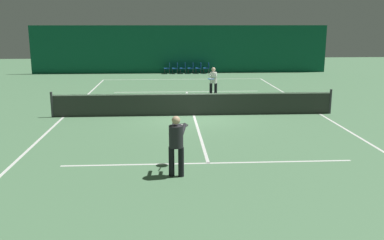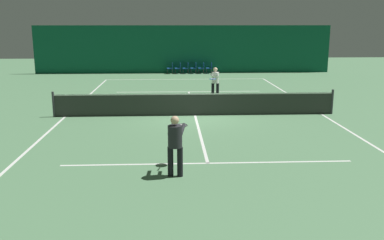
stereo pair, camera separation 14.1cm
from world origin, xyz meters
The scene contains 17 objects.
ground_plane centered at (0.00, 0.00, 0.00)m, with size 60.00×60.00×0.00m, color #56845B.
backdrop_curtain centered at (0.00, 15.77, 1.83)m, with size 23.00×0.12×3.67m.
court_line_baseline_far centered at (0.00, 11.90, 0.00)m, with size 11.00×0.10×0.00m.
court_line_service_far centered at (0.00, 6.40, 0.00)m, with size 8.25×0.10×0.00m.
court_line_service_near centered at (0.00, -6.40, 0.00)m, with size 8.25×0.10×0.00m.
court_line_sideline_left centered at (-5.50, 0.00, 0.00)m, with size 0.10×23.80×0.00m.
court_line_sideline_right centered at (5.50, 0.00, 0.00)m, with size 0.10×23.80×0.00m.
court_line_centre centered at (0.00, 0.00, 0.00)m, with size 0.10×12.80×0.00m.
tennis_net centered at (0.00, 0.00, 0.51)m, with size 12.00×0.10×1.07m.
player_near centered at (-0.92, -7.34, 0.93)m, with size 0.60×1.36×1.60m.
player_far centered at (1.29, 4.18, 0.94)m, with size 0.65×1.37×1.61m.
courtside_chair_0 centered at (-1.01, 15.22, 0.49)m, with size 0.44×0.44×0.84m.
courtside_chair_1 centered at (-0.41, 15.22, 0.49)m, with size 0.44×0.44×0.84m.
courtside_chair_2 centered at (0.20, 15.22, 0.49)m, with size 0.44×0.44×0.84m.
courtside_chair_3 centered at (0.81, 15.22, 0.49)m, with size 0.44×0.44×0.84m.
courtside_chair_4 centered at (1.41, 15.22, 0.49)m, with size 0.44×0.44×0.84m.
courtside_chair_5 centered at (2.02, 15.22, 0.49)m, with size 0.44×0.44×0.84m.
Camera 2 is at (-1.02, -17.87, 3.89)m, focal length 40.00 mm.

